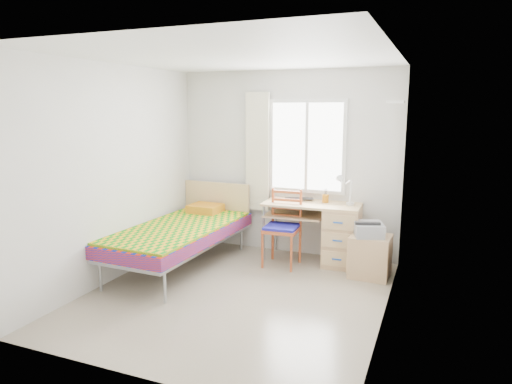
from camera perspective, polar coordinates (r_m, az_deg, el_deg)
floor at (r=5.29m, az=-2.42°, el=-12.71°), size 3.50×3.50×0.00m
ceiling at (r=4.89m, az=-2.67°, el=16.58°), size 3.50×3.50×0.00m
wall_back at (r=6.54m, az=3.85°, el=3.61°), size 3.20×0.00×3.20m
wall_left at (r=5.77m, az=-17.17°, el=2.24°), size 0.00×3.50×3.50m
wall_right at (r=4.51m, az=16.31°, el=0.08°), size 0.00×3.50×3.50m
window at (r=6.40m, az=6.38°, el=5.67°), size 1.10×0.04×1.30m
curtain at (r=6.60m, az=0.20°, el=5.00°), size 0.35×0.05×1.70m
floating_shelf at (r=5.84m, az=17.10°, el=10.71°), size 0.20×0.32×0.03m
bed at (r=6.11m, az=-9.22°, el=-4.91°), size 1.12×2.29×0.98m
desk at (r=6.23m, az=10.07°, el=-4.97°), size 1.32×0.65×0.81m
chair at (r=6.09m, az=3.45°, el=-3.91°), size 0.46×0.46×1.02m
cabinet at (r=5.90m, az=14.05°, el=-7.79°), size 0.50×0.45×0.53m
printer at (r=5.80m, az=13.89°, el=-4.50°), size 0.44×0.47×0.17m
laptop at (r=6.32m, az=5.45°, el=-1.01°), size 0.46×0.38×0.03m
pen_cup at (r=6.27m, az=8.68°, el=-0.81°), size 0.11×0.11×0.11m
task_lamp at (r=6.03m, az=10.99°, el=0.67°), size 0.23×0.32×0.42m
book at (r=6.35m, az=4.93°, el=-3.13°), size 0.18×0.24×0.02m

